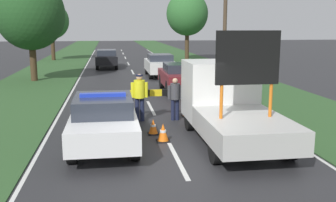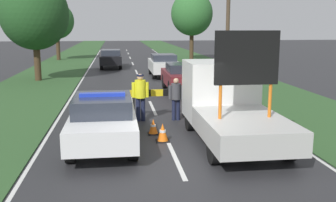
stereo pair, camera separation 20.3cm
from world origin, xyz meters
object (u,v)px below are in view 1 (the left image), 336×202
at_px(work_truck, 228,102).
at_px(traffic_cone_near_truck, 186,110).
at_px(police_car, 104,119).
at_px(traffic_cone_near_police, 153,127).
at_px(queued_car_van_white, 160,65).
at_px(road_barrier, 162,94).
at_px(roadside_tree_near_left, 30,14).
at_px(queued_car_wagon_maroon, 181,77).
at_px(roadside_tree_mid_left, 187,14).
at_px(roadside_tree_near_right, 52,21).
at_px(police_officer, 139,93).
at_px(queued_car_sedan_black, 107,58).
at_px(pedestrian_civilian, 175,96).
at_px(traffic_cone_centre_front, 163,133).
at_px(utility_pole, 225,16).

height_order(work_truck, traffic_cone_near_truck, work_truck).
distance_m(police_car, traffic_cone_near_police, 1.91).
relative_size(police_car, queued_car_van_white, 1.09).
relative_size(police_car, road_barrier, 1.67).
xyz_separation_m(traffic_cone_near_police, roadside_tree_near_left, (-6.02, 13.24, 3.86)).
xyz_separation_m(queued_car_wagon_maroon, roadside_tree_mid_left, (3.96, 18.37, 3.73)).
height_order(traffic_cone_near_truck, roadside_tree_near_right, roadside_tree_near_right).
xyz_separation_m(road_barrier, police_officer, (-0.88, -0.47, 0.15)).
height_order(queued_car_wagon_maroon, queued_car_sedan_black, queued_car_wagon_maroon).
xyz_separation_m(pedestrian_civilian, roadside_tree_near_right, (-7.87, 26.62, 2.93)).
height_order(police_car, roadside_tree_mid_left, roadside_tree_mid_left).
distance_m(police_officer, traffic_cone_centre_front, 2.82).
bearing_deg(roadside_tree_mid_left, police_car, -105.99).
height_order(queued_car_wagon_maroon, roadside_tree_near_left, roadside_tree_near_left).
xyz_separation_m(traffic_cone_near_police, roadside_tree_mid_left, (6.29, 26.30, 4.29)).
relative_size(road_barrier, queued_car_sedan_black, 0.60).
height_order(police_car, traffic_cone_centre_front, police_car).
distance_m(road_barrier, traffic_cone_near_police, 2.46).
bearing_deg(queued_car_sedan_black, pedestrian_civilian, 97.82).
bearing_deg(queued_car_van_white, police_officer, 79.40).
distance_m(police_officer, utility_pole, 8.38).
bearing_deg(queued_car_van_white, police_car, 76.83).
height_order(road_barrier, roadside_tree_mid_left, roadside_tree_mid_left).
bearing_deg(work_truck, traffic_cone_near_truck, -78.88).
height_order(queued_car_van_white, roadside_tree_mid_left, roadside_tree_mid_left).
xyz_separation_m(police_officer, queued_car_wagon_maroon, (2.61, 6.10, -0.22)).
xyz_separation_m(police_car, queued_car_van_white, (3.59, 15.37, 0.02)).
relative_size(work_truck, roadside_tree_mid_left, 0.78).
bearing_deg(police_car, police_officer, 70.15).
xyz_separation_m(traffic_cone_near_truck, queued_car_van_white, (0.51, 12.04, 0.56)).
relative_size(queued_car_wagon_maroon, roadside_tree_near_right, 0.73).
bearing_deg(traffic_cone_near_police, work_truck, -16.34).
bearing_deg(queued_car_sedan_black, roadside_tree_near_right, -56.30).
bearing_deg(roadside_tree_near_right, roadside_tree_mid_left, -9.11).
bearing_deg(police_car, queued_car_wagon_maroon, 70.56).
bearing_deg(road_barrier, queued_car_sedan_black, 98.04).
relative_size(queued_car_wagon_maroon, queued_car_sedan_black, 0.89).
height_order(queued_car_sedan_black, roadside_tree_mid_left, roadside_tree_mid_left).
bearing_deg(queued_car_sedan_black, queued_car_van_white, 120.69).
bearing_deg(utility_pole, police_car, -124.65).
height_order(traffic_cone_near_police, roadside_tree_near_right, roadside_tree_near_right).
bearing_deg(utility_pole, queued_car_van_white, 111.98).
bearing_deg(utility_pole, traffic_cone_centre_front, -116.81).
xyz_separation_m(police_car, work_truck, (3.79, 0.34, 0.33)).
bearing_deg(pedestrian_civilian, queued_car_wagon_maroon, 83.72).
relative_size(queued_car_wagon_maroon, queued_car_van_white, 0.97).
height_order(queued_car_van_white, utility_pole, utility_pole).
relative_size(roadside_tree_near_left, roadside_tree_mid_left, 0.94).
xyz_separation_m(police_car, traffic_cone_centre_front, (1.74, 0.16, -0.51)).
xyz_separation_m(roadside_tree_near_right, roadside_tree_mid_left, (13.15, -2.11, 0.68)).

